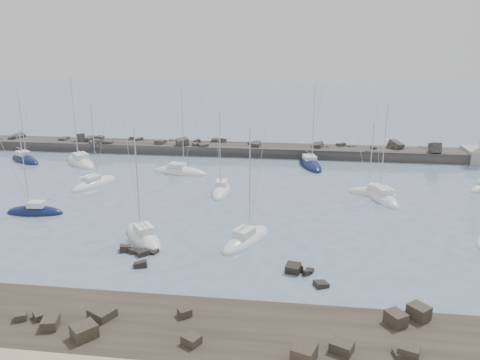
# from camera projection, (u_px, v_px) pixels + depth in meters

# --- Properties ---
(ground) EXTENTS (400.00, 400.00, 0.00)m
(ground) POSITION_uv_depth(u_px,v_px,m) (191.00, 227.00, 56.77)
(ground) COLOR slate
(ground) RESTS_ON ground
(rock_shelf) EXTENTS (140.00, 12.08, 1.87)m
(rock_shelf) POSITION_uv_depth(u_px,v_px,m) (129.00, 337.00, 35.89)
(rock_shelf) COLOR #2B241D
(rock_shelf) RESTS_ON ground
(rock_cluster_near) EXTENTS (4.58, 4.81, 1.50)m
(rock_cluster_near) POSITION_uv_depth(u_px,v_px,m) (138.00, 255.00, 49.36)
(rock_cluster_near) COLOR black
(rock_cluster_near) RESTS_ON ground
(rock_cluster_far) EXTENTS (4.25, 3.99, 1.26)m
(rock_cluster_far) POSITION_uv_depth(u_px,v_px,m) (301.00, 273.00, 45.30)
(rock_cluster_far) COLOR black
(rock_cluster_far) RESTS_ON ground
(breakwater) EXTENTS (115.00, 7.24, 5.29)m
(breakwater) POSITION_uv_depth(u_px,v_px,m) (196.00, 151.00, 93.68)
(breakwater) COLOR #2E2B29
(breakwater) RESTS_ON ground
(sailboat_1) EXTENTS (9.98, 10.06, 17.03)m
(sailboat_1) POSITION_uv_depth(u_px,v_px,m) (80.00, 162.00, 85.65)
(sailboat_1) COLOR white
(sailboat_1) RESTS_ON ground
(sailboat_2) EXTENTS (7.65, 2.88, 12.08)m
(sailboat_2) POSITION_uv_depth(u_px,v_px,m) (35.00, 212.00, 61.20)
(sailboat_2) COLOR #0F1941
(sailboat_2) RESTS_ON ground
(sailboat_3) EXTENTS (5.91, 9.05, 13.71)m
(sailboat_3) POSITION_uv_depth(u_px,v_px,m) (94.00, 184.00, 73.00)
(sailboat_3) COLOR white
(sailboat_3) RESTS_ON ground
(sailboat_4) EXTENTS (9.92, 4.46, 15.04)m
(sailboat_4) POSITION_uv_depth(u_px,v_px,m) (180.00, 172.00, 79.47)
(sailboat_4) COLOR white
(sailboat_4) RESTS_ON ground
(sailboat_5) EXTENTS (7.51, 8.54, 13.92)m
(sailboat_5) POSITION_uv_depth(u_px,v_px,m) (143.00, 237.00, 53.51)
(sailboat_5) COLOR white
(sailboat_5) RESTS_ON ground
(sailboat_6) EXTENTS (2.65, 8.19, 12.98)m
(sailboat_6) POSITION_uv_depth(u_px,v_px,m) (221.00, 191.00, 69.80)
(sailboat_6) COLOR white
(sailboat_6) RESTS_ON ground
(sailboat_7) EXTENTS (6.22, 9.01, 13.79)m
(sailboat_7) POSITION_uv_depth(u_px,v_px,m) (246.00, 240.00, 52.83)
(sailboat_7) COLOR white
(sailboat_7) RESTS_ON ground
(sailboat_8) EXTENTS (5.52, 10.36, 15.61)m
(sailboat_8) POSITION_uv_depth(u_px,v_px,m) (310.00, 165.00, 83.84)
(sailboat_8) COLOR #0F1941
(sailboat_8) RESTS_ON ground
(sailboat_9) EXTENTS (7.38, 4.12, 11.41)m
(sailboat_9) POSITION_uv_depth(u_px,v_px,m) (372.00, 194.00, 68.57)
(sailboat_9) COLOR white
(sailboat_9) RESTS_ON ground
(sailboat_10) EXTENTS (5.35, 9.57, 14.50)m
(sailboat_10) POSITION_uv_depth(u_px,v_px,m) (382.00, 198.00, 66.79)
(sailboat_10) COLOR white
(sailboat_10) RESTS_ON ground
(sailboat_13) EXTENTS (8.92, 7.27, 14.19)m
(sailboat_13) POSITION_uv_depth(u_px,v_px,m) (25.00, 160.00, 87.23)
(sailboat_13) COLOR #0F1941
(sailboat_13) RESTS_ON ground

